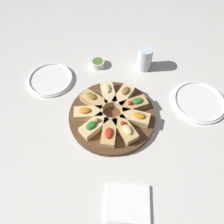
% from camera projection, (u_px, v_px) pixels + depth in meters
% --- Properties ---
extents(ground_plane, '(3.00, 3.00, 0.00)m').
position_uv_depth(ground_plane, '(112.00, 117.00, 0.88)').
color(ground_plane, silver).
extents(serving_board, '(0.34, 0.34, 0.02)m').
position_uv_depth(serving_board, '(112.00, 116.00, 0.87)').
color(serving_board, '#51331E').
rests_on(serving_board, ground_plane).
extents(focaccia_slice_0, '(0.08, 0.12, 0.04)m').
position_uv_depth(focaccia_slice_0, '(109.00, 133.00, 0.80)').
color(focaccia_slice_0, tan).
rests_on(focaccia_slice_0, serving_board).
extents(focaccia_slice_1, '(0.09, 0.12, 0.05)m').
position_uv_depth(focaccia_slice_1, '(125.00, 129.00, 0.80)').
color(focaccia_slice_1, tan).
rests_on(focaccia_slice_1, serving_board).
extents(focaccia_slice_2, '(0.12, 0.09, 0.04)m').
position_uv_depth(focaccia_slice_2, '(135.00, 117.00, 0.83)').
color(focaccia_slice_2, '#DBB775').
rests_on(focaccia_slice_2, serving_board).
extents(focaccia_slice_3, '(0.12, 0.07, 0.05)m').
position_uv_depth(focaccia_slice_3, '(134.00, 105.00, 0.87)').
color(focaccia_slice_3, tan).
rests_on(focaccia_slice_3, serving_board).
extents(focaccia_slice_4, '(0.11, 0.12, 0.04)m').
position_uv_depth(focaccia_slice_4, '(123.00, 96.00, 0.89)').
color(focaccia_slice_4, '#E5C689').
rests_on(focaccia_slice_4, serving_board).
extents(focaccia_slice_5, '(0.06, 0.11, 0.04)m').
position_uv_depth(focaccia_slice_5, '(107.00, 94.00, 0.90)').
color(focaccia_slice_5, '#E5C689').
rests_on(focaccia_slice_5, serving_board).
extents(focaccia_slice_6, '(0.11, 0.11, 0.04)m').
position_uv_depth(focaccia_slice_6, '(94.00, 100.00, 0.88)').
color(focaccia_slice_6, tan).
rests_on(focaccia_slice_6, serving_board).
extents(focaccia_slice_7, '(0.11, 0.06, 0.04)m').
position_uv_depth(focaccia_slice_7, '(88.00, 113.00, 0.85)').
color(focaccia_slice_7, '#E5C689').
rests_on(focaccia_slice_7, serving_board).
extents(focaccia_slice_8, '(0.12, 0.10, 0.05)m').
position_uv_depth(focaccia_slice_8, '(94.00, 126.00, 0.81)').
color(focaccia_slice_8, '#E5C689').
rests_on(focaccia_slice_8, serving_board).
extents(plate_left, '(0.21, 0.21, 0.02)m').
position_uv_depth(plate_left, '(51.00, 79.00, 0.99)').
color(plate_left, white).
rests_on(plate_left, ground_plane).
extents(plate_right, '(0.22, 0.22, 0.02)m').
position_uv_depth(plate_right, '(199.00, 101.00, 0.92)').
color(plate_right, white).
rests_on(plate_right, ground_plane).
extents(water_glass, '(0.07, 0.07, 0.11)m').
position_uv_depth(water_glass, '(145.00, 59.00, 1.00)').
color(water_glass, silver).
rests_on(water_glass, ground_plane).
extents(napkin_stack, '(0.16, 0.14, 0.01)m').
position_uv_depth(napkin_stack, '(129.00, 203.00, 0.69)').
color(napkin_stack, white).
rests_on(napkin_stack, ground_plane).
extents(dipping_bowl, '(0.07, 0.07, 0.03)m').
position_uv_depth(dipping_bowl, '(98.00, 63.00, 1.03)').
color(dipping_bowl, silver).
rests_on(dipping_bowl, ground_plane).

